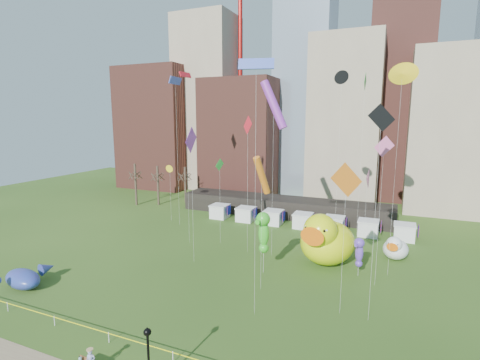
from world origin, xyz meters
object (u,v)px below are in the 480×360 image
at_px(big_duck, 326,240).
at_px(seahorse_purple, 359,250).
at_px(whale_inflatable, 24,278).
at_px(small_duck, 395,248).
at_px(seahorse_green, 264,229).
at_px(lamppost, 148,354).

relative_size(big_duck, seahorse_purple, 2.08).
bearing_deg(seahorse_purple, whale_inflatable, -134.35).
bearing_deg(whale_inflatable, small_duck, 43.95).
height_order(big_duck, seahorse_purple, big_duck).
bearing_deg(big_duck, seahorse_purple, -13.10).
distance_m(small_duck, seahorse_purple, 8.05).
xyz_separation_m(big_duck, seahorse_green, (-6.12, -5.35, 2.17)).
xyz_separation_m(seahorse_green, lamppost, (-0.48, -20.37, -2.32)).
height_order(whale_inflatable, lamppost, lamppost).
relative_size(big_duck, small_duck, 2.10).
distance_m(seahorse_purple, whale_inflatable, 36.17).
height_order(big_duck, lamppost, big_duck).
bearing_deg(lamppost, big_duck, 75.62).
distance_m(seahorse_purple, lamppost, 26.00).
xyz_separation_m(whale_inflatable, lamppost, (21.48, -7.19, 1.92)).
relative_size(small_duck, seahorse_purple, 0.99).
relative_size(small_duck, seahorse_green, 0.62).
distance_m(big_duck, seahorse_purple, 4.49).
xyz_separation_m(big_duck, small_duck, (7.80, 4.93, -1.60)).
height_order(big_duck, seahorse_green, seahorse_green).
bearing_deg(seahorse_green, small_duck, 48.83).
relative_size(seahorse_green, lamppost, 1.51).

